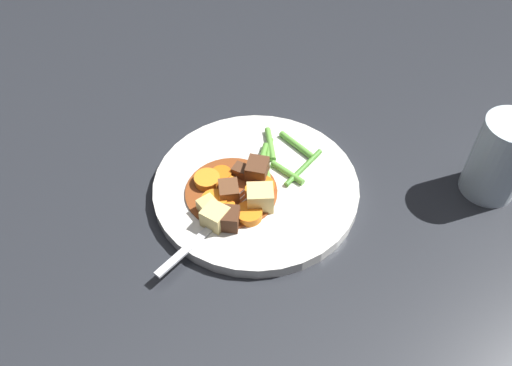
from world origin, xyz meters
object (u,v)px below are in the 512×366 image
at_px(dinner_plate, 256,187).
at_px(carrot_slice_2, 214,200).
at_px(carrot_slice_4, 207,180).
at_px(carrot_slice_7, 222,175).
at_px(potato_chunk_1, 215,217).
at_px(meat_chunk_3, 241,172).
at_px(carrot_slice_6, 249,214).
at_px(potato_chunk_0, 260,198).
at_px(carrot_slice_0, 255,192).
at_px(carrot_slice_5, 225,208).
at_px(water_glass, 500,158).
at_px(carrot_slice_3, 228,184).
at_px(meat_chunk_1, 257,171).
at_px(potato_chunk_2, 208,206).
at_px(meat_chunk_2, 229,192).
at_px(fork, 212,227).
at_px(carrot_slice_1, 262,187).
at_px(meat_chunk_0, 227,218).

distance_m(dinner_plate, carrot_slice_2, 0.07).
xyz_separation_m(carrot_slice_4, carrot_slice_7, (-0.02, 0.00, -0.00)).
bearing_deg(carrot_slice_4, potato_chunk_1, 67.71).
bearing_deg(meat_chunk_3, carrot_slice_6, 64.27).
bearing_deg(potato_chunk_0, carrot_slice_6, 18.23).
xyz_separation_m(carrot_slice_0, carrot_slice_5, (0.05, -0.00, -0.00)).
height_order(carrot_slice_2, water_glass, water_glass).
xyz_separation_m(carrot_slice_3, meat_chunk_1, (-0.04, 0.01, 0.01)).
bearing_deg(potato_chunk_0, carrot_slice_4, -63.02).
height_order(carrot_slice_3, carrot_slice_5, same).
xyz_separation_m(carrot_slice_7, potato_chunk_2, (0.05, 0.04, 0.00)).
height_order(carrot_slice_6, meat_chunk_2, meat_chunk_2).
bearing_deg(fork, potato_chunk_0, 176.17).
height_order(carrot_slice_1, potato_chunk_0, potato_chunk_0).
height_order(carrot_slice_6, carrot_slice_7, same).
height_order(carrot_slice_7, potato_chunk_1, potato_chunk_1).
bearing_deg(carrot_slice_2, fork, 54.61).
height_order(carrot_slice_2, meat_chunk_2, meat_chunk_2).
relative_size(meat_chunk_3, water_glass, 0.18).
height_order(potato_chunk_1, potato_chunk_2, potato_chunk_1).
bearing_deg(carrot_slice_2, carrot_slice_6, 119.55).
xyz_separation_m(carrot_slice_0, meat_chunk_0, (0.06, 0.02, 0.01)).
xyz_separation_m(potato_chunk_2, meat_chunk_1, (-0.09, -0.01, 0.00)).
relative_size(carrot_slice_2, meat_chunk_1, 1.05).
bearing_deg(carrot_slice_7, meat_chunk_3, 155.18).
distance_m(meat_chunk_1, meat_chunk_2, 0.05).
bearing_deg(carrot_slice_5, carrot_slice_0, 177.41).
bearing_deg(water_glass, carrot_slice_6, -23.65).
xyz_separation_m(carrot_slice_5, fork, (0.03, 0.01, -0.00)).
bearing_deg(water_glass, meat_chunk_1, -35.35).
bearing_deg(carrot_slice_4, carrot_slice_2, 72.18).
xyz_separation_m(carrot_slice_0, meat_chunk_1, (-0.02, -0.03, 0.01)).
distance_m(carrot_slice_7, meat_chunk_1, 0.05).
distance_m(meat_chunk_2, fork, 0.06).
bearing_deg(meat_chunk_3, carrot_slice_2, 19.70).
height_order(carrot_slice_3, meat_chunk_1, meat_chunk_1).
bearing_deg(meat_chunk_3, dinner_plate, 111.90).
relative_size(carrot_slice_3, fork, 0.14).
relative_size(dinner_plate, carrot_slice_0, 10.08).
relative_size(carrot_slice_4, carrot_slice_5, 1.31).
height_order(carrot_slice_3, potato_chunk_1, potato_chunk_1).
bearing_deg(carrot_slice_3, potato_chunk_1, 43.40).
bearing_deg(meat_chunk_0, carrot_slice_5, -115.29).
xyz_separation_m(meat_chunk_1, fork, (0.10, 0.04, -0.01)).
height_order(dinner_plate, carrot_slice_2, carrot_slice_2).
distance_m(carrot_slice_6, fork, 0.05).
height_order(dinner_plate, carrot_slice_4, carrot_slice_4).
height_order(carrot_slice_4, potato_chunk_0, potato_chunk_0).
bearing_deg(carrot_slice_5, meat_chunk_0, 64.71).
relative_size(potato_chunk_1, water_glass, 0.25).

